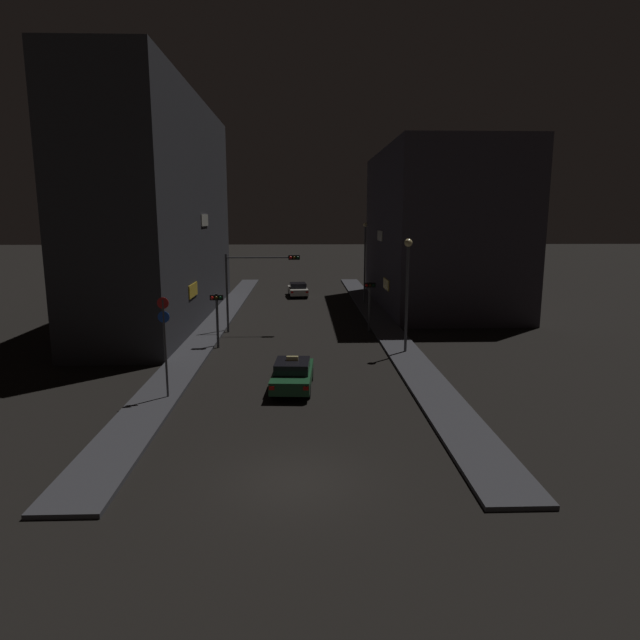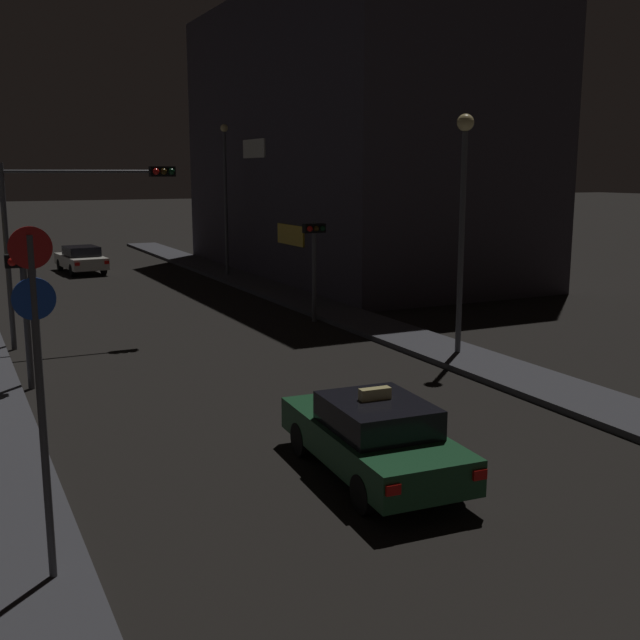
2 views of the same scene
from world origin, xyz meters
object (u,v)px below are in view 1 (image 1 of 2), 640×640
object	(u,v)px
traffic_light_overhead	(255,276)
street_lamp_near_block	(407,277)
taxi	(293,374)
street_lamp_far_block	(365,256)
traffic_light_left_kerb	(217,309)
sign_pole_left	(165,339)
traffic_light_right_kerb	(370,296)
far_car	(298,289)

from	to	relation	value
traffic_light_overhead	street_lamp_near_block	xyz separation A→B (m)	(9.47, -6.73, 0.58)
taxi	street_lamp_near_block	distance (m)	10.13
traffic_light_overhead	street_lamp_far_block	bearing A→B (deg)	53.38
traffic_light_overhead	street_lamp_far_block	size ratio (longest dim) A/B	0.75
traffic_light_left_kerb	sign_pole_left	xyz separation A→B (m)	(-0.76, -9.97, 0.33)
traffic_light_overhead	street_lamp_far_block	xyz separation A→B (m)	(9.15, 12.32, 0.52)
traffic_light_right_kerb	sign_pole_left	distance (m)	18.32
taxi	traffic_light_left_kerb	bearing A→B (deg)	119.43
sign_pole_left	taxi	bearing A→B (deg)	14.45
far_car	traffic_light_overhead	size ratio (longest dim) A/B	0.83
street_lamp_near_block	traffic_light_right_kerb	bearing A→B (deg)	101.42
traffic_light_overhead	street_lamp_far_block	distance (m)	15.35
far_car	sign_pole_left	xyz separation A→B (m)	(-5.63, -32.51, 2.08)
street_lamp_near_block	street_lamp_far_block	size ratio (longest dim) A/B	0.90
traffic_light_overhead	traffic_light_left_kerb	world-z (taller)	traffic_light_overhead
sign_pole_left	street_lamp_far_block	world-z (taller)	street_lamp_far_block
traffic_light_right_kerb	street_lamp_near_block	size ratio (longest dim) A/B	0.54
traffic_light_left_kerb	street_lamp_far_block	world-z (taller)	street_lamp_far_block
far_car	street_lamp_far_block	world-z (taller)	street_lamp_far_block
traffic_light_right_kerb	taxi	bearing A→B (deg)	-111.65
taxi	traffic_light_right_kerb	size ratio (longest dim) A/B	1.27
far_car	street_lamp_far_block	size ratio (longest dim) A/B	0.62
far_car	traffic_light_overhead	distance (m)	18.30
traffic_light_overhead	street_lamp_near_block	distance (m)	11.63
traffic_light_left_kerb	traffic_light_right_kerb	world-z (taller)	traffic_light_right_kerb
far_car	sign_pole_left	world-z (taller)	sign_pole_left
traffic_light_right_kerb	sign_pole_left	bearing A→B (deg)	-126.37
sign_pole_left	street_lamp_near_block	bearing A→B (deg)	33.27
traffic_light_left_kerb	street_lamp_far_block	xyz separation A→B (m)	(11.14, 17.10, 2.07)
far_car	sign_pole_left	size ratio (longest dim) A/B	1.02
far_car	street_lamp_near_block	world-z (taller)	street_lamp_near_block
traffic_light_left_kerb	street_lamp_far_block	size ratio (longest dim) A/B	0.46
traffic_light_left_kerb	traffic_light_right_kerb	xyz separation A→B (m)	(10.10, 4.78, 0.10)
traffic_light_left_kerb	traffic_light_overhead	bearing A→B (deg)	67.41
traffic_light_right_kerb	street_lamp_near_block	distance (m)	7.16
traffic_light_overhead	street_lamp_near_block	bearing A→B (deg)	-35.41
street_lamp_near_block	street_lamp_far_block	xyz separation A→B (m)	(-0.31, 19.05, -0.06)
far_car	street_lamp_near_block	bearing A→B (deg)	-74.94
sign_pole_left	street_lamp_near_block	world-z (taller)	street_lamp_near_block
traffic_light_left_kerb	street_lamp_near_block	bearing A→B (deg)	-9.66
street_lamp_near_block	street_lamp_far_block	world-z (taller)	street_lamp_far_block
traffic_light_left_kerb	sign_pole_left	world-z (taller)	sign_pole_left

